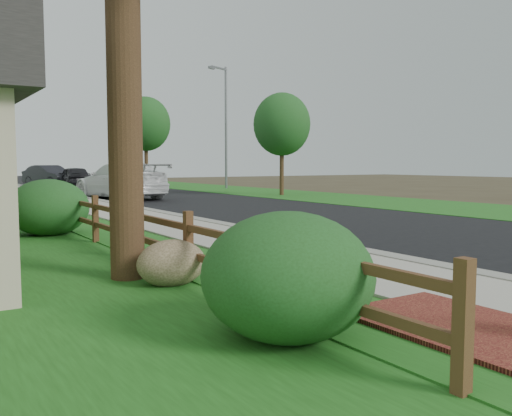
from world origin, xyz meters
TOP-DOWN VIEW (x-y plane):
  - ground at (0.00, 0.00)m, footprint 120.00×120.00m
  - road at (4.60, 35.00)m, footprint 8.00×90.00m
  - curb at (0.40, 35.00)m, footprint 0.40×90.00m
  - wet_gutter at (0.75, 35.00)m, footprint 0.50×90.00m
  - sidewalk at (-0.90, 35.00)m, footprint 2.20×90.00m
  - verge_far at (11.50, 35.00)m, footprint 6.00×90.00m
  - brick_patch at (-2.20, -1.00)m, footprint 1.60×2.40m
  - ranch_fence at (-3.60, 6.40)m, footprint 0.12×16.92m
  - white_suv at (2.00, 22.41)m, footprint 3.55×6.65m
  - dark_car_mid at (3.12, 36.01)m, footprint 2.07×4.71m
  - dark_car_far at (2.00, 38.76)m, footprint 3.38×5.33m
  - streetlight at (11.85, 29.04)m, footprint 1.87×0.95m
  - boulder at (-3.90, 2.75)m, footprint 1.18×0.98m
  - shrub_a at (-3.90, -0.14)m, footprint 2.23×2.23m
  - shrub_c at (-4.19, 9.57)m, footprint 2.07×2.07m
  - tree_near_right at (10.60, 20.31)m, footprint 3.19×3.19m
  - tree_mid_right at (9.00, 36.75)m, footprint 3.92×3.92m

SIDE VIEW (x-z plane):
  - ground at x=0.00m, z-range 0.00..0.00m
  - road at x=4.60m, z-range 0.00..0.02m
  - verge_far at x=11.50m, z-range 0.00..0.04m
  - wet_gutter at x=0.75m, z-range 0.02..0.02m
  - sidewalk at x=-0.90m, z-range 0.00..0.10m
  - brick_patch at x=-2.20m, z-range 0.00..0.11m
  - curb at x=0.40m, z-range 0.00..0.12m
  - boulder at x=-3.90m, z-range 0.00..0.70m
  - ranch_fence at x=-3.60m, z-range 0.07..1.17m
  - shrub_a at x=-3.90m, z-range 0.00..1.33m
  - shrub_c at x=-4.19m, z-range 0.00..1.42m
  - dark_car_mid at x=3.12m, z-range 0.02..1.60m
  - dark_car_far at x=2.00m, z-range 0.02..1.68m
  - white_suv at x=2.00m, z-range 0.02..1.85m
  - tree_near_right at x=10.60m, z-range 1.10..6.85m
  - streetlight at x=11.85m, z-range 0.57..9.13m
  - tree_mid_right at x=9.00m, z-range 1.38..8.49m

